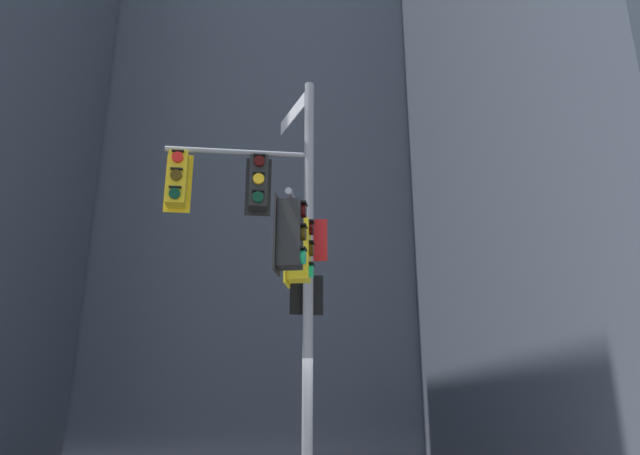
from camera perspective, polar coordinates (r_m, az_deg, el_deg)
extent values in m
cube|color=#4C5460|center=(36.31, -3.31, 8.71)|extent=(17.55, 17.55, 35.55)
cylinder|color=gray|center=(10.30, -1.17, -4.97)|extent=(0.18, 0.18, 7.80)
cylinder|color=gray|center=(11.02, -8.05, 7.33)|extent=(2.66, 0.20, 0.10)
cylinder|color=gray|center=(9.47, -2.03, 1.25)|extent=(0.52, 2.16, 0.10)
cube|color=black|center=(10.96, -6.07, 3.99)|extent=(0.48, 0.05, 1.14)
cube|color=black|center=(10.78, -6.06, 4.37)|extent=(0.35, 0.35, 1.00)
cylinder|color=#360605|center=(10.73, -5.98, 6.50)|extent=(0.20, 0.07, 0.20)
cube|color=black|center=(10.78, -5.96, 7.09)|extent=(0.22, 0.08, 0.02)
cylinder|color=yellow|center=(10.59, -6.04, 4.77)|extent=(0.20, 0.07, 0.20)
cube|color=black|center=(10.64, -6.02, 5.38)|extent=(0.22, 0.08, 0.02)
cylinder|color=#06311C|center=(10.47, -6.10, 3.00)|extent=(0.20, 0.07, 0.20)
cube|color=black|center=(10.50, -6.08, 3.62)|extent=(0.22, 0.08, 0.02)
cube|color=gold|center=(11.05, -13.70, 4.23)|extent=(0.48, 0.05, 1.14)
cube|color=gold|center=(10.87, -13.81, 4.60)|extent=(0.35, 0.35, 1.00)
cylinder|color=red|center=(10.83, -13.79, 6.72)|extent=(0.20, 0.07, 0.20)
cube|color=black|center=(10.87, -13.75, 7.31)|extent=(0.22, 0.08, 0.02)
cylinder|color=#3C2C06|center=(10.69, -13.93, 5.01)|extent=(0.20, 0.07, 0.20)
cube|color=black|center=(10.73, -13.89, 5.61)|extent=(0.22, 0.08, 0.02)
cylinder|color=#06311C|center=(10.56, -14.07, 3.26)|extent=(0.20, 0.07, 0.20)
cube|color=black|center=(10.60, -14.03, 3.87)|extent=(0.22, 0.08, 0.02)
cube|color=yellow|center=(9.33, -3.22, -2.28)|extent=(0.12, 0.48, 1.14)
cube|color=yellow|center=(9.30, -2.07, -2.25)|extent=(0.40, 0.40, 1.00)
cylinder|color=#360605|center=(9.37, -0.83, -0.15)|extent=(0.10, 0.21, 0.20)
cube|color=black|center=(9.41, -0.79, 0.55)|extent=(0.11, 0.23, 0.02)
cylinder|color=#3C2C06|center=(9.27, -0.84, -2.21)|extent=(0.10, 0.21, 0.20)
cube|color=black|center=(9.30, -0.80, -1.50)|extent=(0.11, 0.23, 0.02)
cylinder|color=#19C672|center=(9.18, -0.85, -4.32)|extent=(0.10, 0.21, 0.20)
cube|color=black|center=(9.21, -0.81, -3.59)|extent=(0.11, 0.23, 0.02)
cube|color=black|center=(8.50, -4.21, -0.72)|extent=(0.12, 0.48, 1.14)
cube|color=black|center=(8.47, -2.95, -0.68)|extent=(0.40, 0.40, 1.00)
cylinder|color=#360605|center=(8.55, -1.59, 1.61)|extent=(0.10, 0.21, 0.20)
cube|color=black|center=(8.59, -1.54, 2.37)|extent=(0.11, 0.23, 0.02)
cylinder|color=#3C2C06|center=(8.44, -1.61, -0.63)|extent=(0.10, 0.21, 0.20)
cube|color=black|center=(8.47, -1.56, 0.14)|extent=(0.11, 0.23, 0.02)
cylinder|color=#19C672|center=(8.34, -1.63, -2.93)|extent=(0.10, 0.21, 0.20)
cube|color=black|center=(8.37, -1.58, -2.14)|extent=(0.11, 0.23, 0.02)
cube|color=white|center=(11.30, -2.74, 10.99)|extent=(0.42, 1.20, 0.28)
cube|color=#19479E|center=(11.30, -2.74, 10.99)|extent=(0.40, 1.16, 0.24)
cube|color=red|center=(10.70, -0.99, -1.26)|extent=(0.63, 0.14, 0.80)
cube|color=white|center=(10.70, -0.99, -1.26)|extent=(0.59, 0.13, 0.76)
cube|color=black|center=(10.46, -1.33, -6.62)|extent=(0.60, 0.06, 0.72)
cube|color=white|center=(10.46, -1.33, -6.62)|extent=(0.56, 0.05, 0.68)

